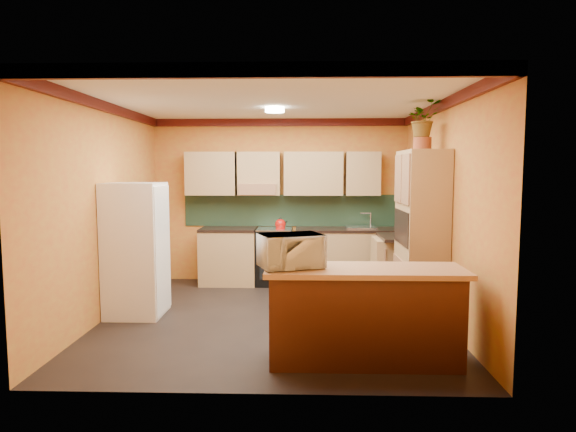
# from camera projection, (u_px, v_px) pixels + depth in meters

# --- Properties ---
(room_shell) EXTENTS (4.24, 4.24, 2.72)m
(room_shell) POSITION_uv_depth(u_px,v_px,m) (275.00, 152.00, 6.17)
(room_shell) COLOR black
(room_shell) RESTS_ON ground
(base_cabinets_back) EXTENTS (3.65, 0.60, 0.88)m
(base_cabinets_back) POSITION_uv_depth(u_px,v_px,m) (313.00, 257.00, 7.83)
(base_cabinets_back) COLOR tan
(base_cabinets_back) RESTS_ON ground
(countertop_back) EXTENTS (3.65, 0.62, 0.04)m
(countertop_back) POSITION_uv_depth(u_px,v_px,m) (313.00, 229.00, 7.78)
(countertop_back) COLOR black
(countertop_back) RESTS_ON base_cabinets_back
(stove) EXTENTS (0.58, 0.58, 0.91)m
(stove) POSITION_uv_depth(u_px,v_px,m) (274.00, 256.00, 7.84)
(stove) COLOR black
(stove) RESTS_ON ground
(kettle) EXTENTS (0.21, 0.21, 0.18)m
(kettle) POSITION_uv_depth(u_px,v_px,m) (280.00, 224.00, 7.74)
(kettle) COLOR #B3110B
(kettle) RESTS_ON stove
(sink) EXTENTS (0.48, 0.40, 0.03)m
(sink) POSITION_uv_depth(u_px,v_px,m) (361.00, 227.00, 7.76)
(sink) COLOR silver
(sink) RESTS_ON countertop_back
(base_cabinets_right) EXTENTS (0.60, 0.80, 0.88)m
(base_cabinets_right) POSITION_uv_depth(u_px,v_px,m) (401.00, 269.00, 6.92)
(base_cabinets_right) COLOR tan
(base_cabinets_right) RESTS_ON ground
(countertop_right) EXTENTS (0.62, 0.80, 0.04)m
(countertop_right) POSITION_uv_depth(u_px,v_px,m) (402.00, 237.00, 6.88)
(countertop_right) COLOR black
(countertop_right) RESTS_ON base_cabinets_right
(fridge) EXTENTS (0.68, 0.66, 1.70)m
(fridge) POSITION_uv_depth(u_px,v_px,m) (136.00, 249.00, 6.12)
(fridge) COLOR white
(fridge) RESTS_ON ground
(pantry) EXTENTS (0.48, 0.90, 2.10)m
(pantry) POSITION_uv_depth(u_px,v_px,m) (421.00, 235.00, 5.98)
(pantry) COLOR tan
(pantry) RESTS_ON ground
(fern_pot) EXTENTS (0.22, 0.22, 0.16)m
(fern_pot) POSITION_uv_depth(u_px,v_px,m) (422.00, 144.00, 5.92)
(fern_pot) COLOR brown
(fern_pot) RESTS_ON pantry
(fern) EXTENTS (0.50, 0.47, 0.45)m
(fern) POSITION_uv_depth(u_px,v_px,m) (423.00, 119.00, 5.89)
(fern) COLOR tan
(fern) RESTS_ON fern_pot
(breakfast_bar) EXTENTS (1.80, 0.55, 0.88)m
(breakfast_bar) POSITION_uv_depth(u_px,v_px,m) (364.00, 318.00, 4.63)
(breakfast_bar) COLOR #532413
(breakfast_bar) RESTS_ON ground
(bar_top) EXTENTS (1.90, 0.65, 0.05)m
(bar_top) POSITION_uv_depth(u_px,v_px,m) (365.00, 270.00, 4.58)
(bar_top) COLOR tan
(bar_top) RESTS_ON breakfast_bar
(microwave) EXTENTS (0.68, 0.58, 0.32)m
(microwave) POSITION_uv_depth(u_px,v_px,m) (291.00, 251.00, 4.59)
(microwave) COLOR white
(microwave) RESTS_ON bar_top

